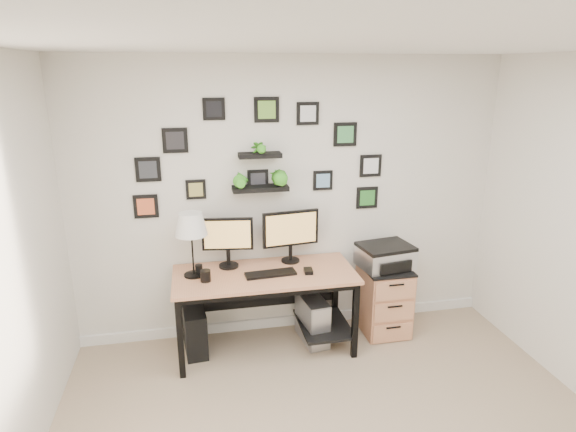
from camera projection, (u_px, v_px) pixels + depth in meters
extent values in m
plane|color=white|center=(379.00, 41.00, 2.22)|extent=(4.00, 4.00, 0.00)
plane|color=silver|center=(291.00, 200.00, 4.48)|extent=(4.00, 0.00, 4.00)
cube|color=white|center=(291.00, 320.00, 4.83)|extent=(4.00, 0.03, 0.10)
cube|color=tan|center=(265.00, 274.00, 4.24)|extent=(1.60, 0.70, 0.03)
cube|color=black|center=(265.00, 279.00, 4.25)|extent=(1.54, 0.64, 0.05)
cube|color=black|center=(260.00, 287.00, 4.63)|extent=(1.44, 0.02, 0.41)
cube|color=black|center=(324.00, 324.00, 4.51)|extent=(0.45, 0.63, 0.03)
cube|color=black|center=(180.00, 339.00, 3.93)|extent=(0.05, 0.05, 0.72)
cube|color=black|center=(181.00, 305.00, 4.49)|extent=(0.05, 0.05, 0.72)
cube|color=black|center=(355.00, 321.00, 4.21)|extent=(0.05, 0.05, 0.72)
cube|color=black|center=(335.00, 291.00, 4.77)|extent=(0.05, 0.05, 0.72)
cylinder|color=black|center=(229.00, 266.00, 4.37)|extent=(0.20, 0.20, 0.02)
cylinder|color=black|center=(228.00, 258.00, 4.34)|extent=(0.04, 0.04, 0.16)
cube|color=black|center=(227.00, 234.00, 4.27)|extent=(0.45, 0.09, 0.30)
cube|color=tan|center=(227.00, 235.00, 4.25)|extent=(0.41, 0.06, 0.26)
cylinder|color=black|center=(290.00, 260.00, 4.49)|extent=(0.19, 0.19, 0.02)
cylinder|color=black|center=(290.00, 253.00, 4.47)|extent=(0.04, 0.04, 0.15)
cube|color=black|center=(291.00, 228.00, 4.39)|extent=(0.53, 0.09, 0.33)
cube|color=tan|center=(291.00, 229.00, 4.37)|extent=(0.47, 0.06, 0.28)
cube|color=black|center=(271.00, 274.00, 4.19)|extent=(0.45, 0.18, 0.02)
cube|color=black|center=(308.00, 271.00, 4.24)|extent=(0.08, 0.12, 0.03)
cylinder|color=black|center=(194.00, 275.00, 4.18)|extent=(0.17, 0.17, 0.02)
cylinder|color=black|center=(192.00, 247.00, 4.10)|extent=(0.02, 0.02, 0.52)
cone|color=white|center=(191.00, 224.00, 4.04)|extent=(0.28, 0.28, 0.19)
cylinder|color=black|center=(205.00, 276.00, 4.06)|extent=(0.09, 0.09, 0.10)
cylinder|color=black|center=(199.00, 269.00, 4.21)|extent=(0.06, 0.06, 0.08)
cube|color=black|center=(195.00, 330.00, 4.35)|extent=(0.22, 0.44, 0.42)
cube|color=gray|center=(312.00, 319.00, 4.52)|extent=(0.25, 0.46, 0.44)
cube|color=silver|center=(321.00, 331.00, 4.32)|extent=(0.18, 0.03, 0.41)
cube|color=tan|center=(383.00, 299.00, 4.68)|extent=(0.42, 0.50, 0.65)
cube|color=black|center=(385.00, 267.00, 4.58)|extent=(0.43, 0.51, 0.02)
cube|color=tan|center=(393.00, 333.00, 4.50)|extent=(0.39, 0.02, 0.18)
cylinder|color=black|center=(394.00, 328.00, 4.47)|extent=(0.14, 0.02, 0.02)
cube|color=tan|center=(394.00, 312.00, 4.44)|extent=(0.39, 0.02, 0.18)
cylinder|color=black|center=(395.00, 307.00, 4.40)|extent=(0.14, 0.02, 0.02)
cube|color=tan|center=(396.00, 291.00, 4.37)|extent=(0.39, 0.02, 0.18)
cylinder|color=black|center=(397.00, 285.00, 4.34)|extent=(0.14, 0.02, 0.02)
cube|color=silver|center=(385.00, 257.00, 4.55)|extent=(0.53, 0.44, 0.18)
cube|color=black|center=(386.00, 247.00, 4.51)|extent=(0.53, 0.44, 0.03)
cube|color=black|center=(396.00, 268.00, 4.38)|extent=(0.33, 0.07, 0.11)
cube|color=black|center=(260.00, 188.00, 4.29)|extent=(0.50, 0.18, 0.04)
cube|color=black|center=(260.00, 155.00, 4.20)|extent=(0.38, 0.15, 0.04)
imported|color=green|center=(241.00, 172.00, 4.22)|extent=(0.15, 0.12, 0.27)
imported|color=green|center=(279.00, 170.00, 4.28)|extent=(0.15, 0.15, 0.27)
imported|color=green|center=(260.00, 138.00, 4.15)|extent=(0.13, 0.09, 0.25)
cube|color=black|center=(175.00, 140.00, 4.10)|extent=(0.21, 0.02, 0.21)
cube|color=black|center=(175.00, 141.00, 4.09)|extent=(0.15, 0.00, 0.15)
cube|color=black|center=(345.00, 134.00, 4.39)|extent=(0.22, 0.02, 0.22)
cube|color=#419050|center=(346.00, 135.00, 4.38)|extent=(0.15, 0.00, 0.15)
cube|color=black|center=(196.00, 189.00, 4.26)|extent=(0.18, 0.02, 0.18)
cube|color=#A89D4D|center=(196.00, 190.00, 4.25)|extent=(0.12, 0.00, 0.12)
cube|color=black|center=(214.00, 109.00, 4.09)|extent=(0.19, 0.02, 0.19)
cube|color=black|center=(214.00, 109.00, 4.08)|extent=(0.13, 0.00, 0.13)
cube|color=black|center=(371.00, 166.00, 4.52)|extent=(0.21, 0.02, 0.21)
cube|color=silver|center=(371.00, 166.00, 4.51)|extent=(0.15, 0.00, 0.15)
cube|color=black|center=(367.00, 198.00, 4.61)|extent=(0.21, 0.02, 0.21)
cube|color=#2D7C2E|center=(367.00, 198.00, 4.60)|extent=(0.15, 0.00, 0.15)
cube|color=black|center=(308.00, 114.00, 4.26)|extent=(0.20, 0.02, 0.20)
cube|color=silver|center=(308.00, 114.00, 4.25)|extent=(0.14, 0.00, 0.14)
cube|color=black|center=(148.00, 169.00, 4.13)|extent=(0.21, 0.02, 0.21)
cube|color=#2C2F35|center=(148.00, 170.00, 4.12)|extent=(0.15, 0.00, 0.15)
cube|color=black|center=(323.00, 180.00, 4.47)|extent=(0.18, 0.02, 0.18)
cube|color=#70A0C5|center=(323.00, 181.00, 4.46)|extent=(0.13, 0.00, 0.13)
cube|color=black|center=(258.00, 180.00, 4.35)|extent=(0.19, 0.02, 0.19)
cube|color=#343239|center=(258.00, 180.00, 4.34)|extent=(0.13, 0.00, 0.13)
cube|color=black|center=(267.00, 110.00, 4.18)|extent=(0.22, 0.02, 0.22)
cube|color=#69A637|center=(267.00, 110.00, 4.17)|extent=(0.15, 0.00, 0.15)
cube|color=black|center=(146.00, 206.00, 4.22)|extent=(0.21, 0.02, 0.21)
cube|color=#E16035|center=(146.00, 207.00, 4.21)|extent=(0.15, 0.00, 0.15)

